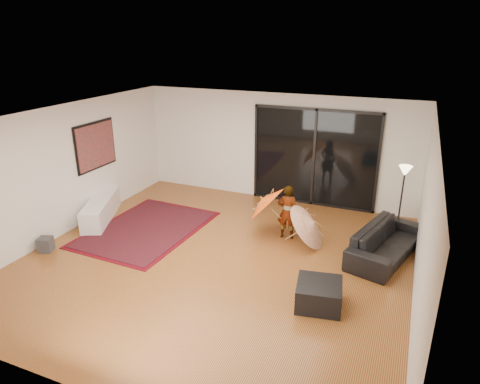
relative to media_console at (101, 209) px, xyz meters
The scene contains 17 objects.
floor 3.33m from the media_console, 11.82° to the right, with size 7.00×7.00×0.00m, color #A2682C.
ceiling 4.13m from the media_console, 11.82° to the right, with size 7.00×7.00×0.00m, color white.
wall_back 4.44m from the media_console, 40.95° to the left, with size 7.00×7.00×0.00m, color silver.
wall_front 5.41m from the media_console, 52.13° to the right, with size 7.00×7.00×0.00m, color silver.
wall_left 1.32m from the media_console, 110.19° to the right, with size 7.00×7.00×0.00m, color silver.
wall_right 6.87m from the media_console, ahead, with size 7.00×7.00×0.00m, color silver.
sliding_door 5.17m from the media_console, 33.27° to the left, with size 3.06×0.07×2.40m.
painting 1.45m from the media_console, 123.76° to the left, with size 0.04×1.28×1.08m.
media_console is the anchor object (origin of this frame).
speaker 1.67m from the media_console, 90.00° to the right, with size 0.25×0.25×0.29m, color #424244.
persian_rug 1.29m from the media_console, ahead, with size 2.24×3.04×0.02m.
sofa 6.24m from the media_console, ahead, with size 2.07×0.81×0.61m, color black.
ottoman 5.54m from the media_console, 14.24° to the right, with size 0.70×0.70×0.40m, color black.
floor_lamp 6.65m from the media_console, 15.04° to the left, with size 0.27×0.27×1.55m.
child 4.29m from the media_console, 10.03° to the left, with size 0.42×0.28×1.16m, color #999999.
parasol_orange 3.76m from the media_console, 10.75° to the left, with size 0.75×0.93×0.91m.
parasol_white 4.86m from the media_console, ahead, with size 0.79×1.00×1.00m.
Camera 1 is at (3.17, -6.44, 4.08)m, focal length 32.00 mm.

